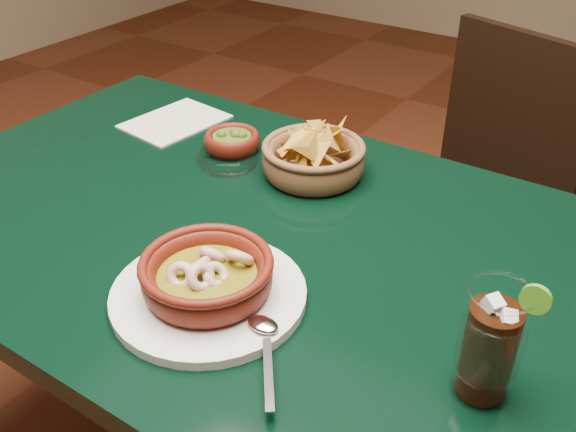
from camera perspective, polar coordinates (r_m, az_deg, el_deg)
The scene contains 8 objects.
dining_table at distance 1.14m, azimuth -5.30°, elevation -4.12°, with size 1.20×0.80×0.75m.
dining_chair at distance 1.68m, azimuth 16.02°, elevation 1.30°, with size 0.52×0.52×0.90m.
shrimp_plate at distance 0.89m, azimuth -7.14°, elevation -5.71°, with size 0.34×0.27×0.08m.
chip_basket at distance 1.18m, azimuth 2.25°, elevation 5.14°, with size 0.22×0.22×0.14m.
guacamole_ramekin at distance 1.28m, azimuth -4.98°, elevation 6.69°, with size 0.13×0.13×0.04m.
cola_drink at distance 0.77m, azimuth 17.52°, elevation -10.83°, with size 0.15×0.15×0.17m.
glass_ashtray at distance 1.23m, azimuth -5.31°, elevation 5.17°, with size 0.13×0.13×0.03m.
paper_menu at distance 1.43m, azimuth -10.01°, elevation 8.28°, with size 0.18×0.22×0.00m.
Camera 1 is at (0.59, -0.70, 1.34)m, focal length 40.00 mm.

